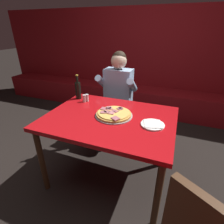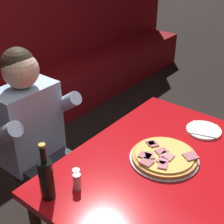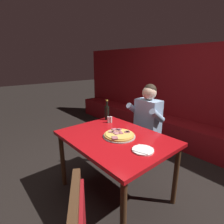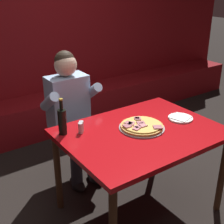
{
  "view_description": "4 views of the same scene",
  "coord_description": "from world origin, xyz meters",
  "px_view_note": "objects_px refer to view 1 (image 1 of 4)",
  "views": [
    {
      "loc": [
        0.57,
        -1.4,
        1.56
      ],
      "look_at": [
        0.02,
        0.02,
        0.81
      ],
      "focal_mm": 28.0,
      "sensor_mm": 36.0,
      "label": 1
    },
    {
      "loc": [
        -1.17,
        -0.57,
        1.81
      ],
      "look_at": [
        -0.06,
        0.31,
        1.0
      ],
      "focal_mm": 50.0,
      "sensor_mm": 36.0,
      "label": 2
    },
    {
      "loc": [
        1.36,
        -1.22,
        1.59
      ],
      "look_at": [
        -0.16,
        0.09,
        1.0
      ],
      "focal_mm": 28.0,
      "sensor_mm": 36.0,
      "label": 3
    },
    {
      "loc": [
        -1.45,
        -1.67,
        1.9
      ],
      "look_at": [
        -0.05,
        0.33,
        0.82
      ],
      "focal_mm": 50.0,
      "sensor_mm": 36.0,
      "label": 4
    }
  ],
  "objects_px": {
    "diner_seated_blue_shirt": "(116,94)",
    "plate_white_paper": "(153,124)",
    "beer_bottle": "(78,90)",
    "shaker_oregano": "(87,98)",
    "pizza": "(114,114)",
    "shaker_red_pepper_flakes": "(84,99)",
    "main_dining_table": "(110,124)"
  },
  "relations": [
    {
      "from": "main_dining_table",
      "to": "shaker_oregano",
      "type": "xyz_separation_m",
      "value": [
        -0.39,
        0.27,
        0.12
      ]
    },
    {
      "from": "beer_bottle",
      "to": "shaker_oregano",
      "type": "height_order",
      "value": "beer_bottle"
    },
    {
      "from": "plate_white_paper",
      "to": "shaker_oregano",
      "type": "relative_size",
      "value": 2.44
    },
    {
      "from": "diner_seated_blue_shirt",
      "to": "plate_white_paper",
      "type": "bearing_deg",
      "value": -51.52
    },
    {
      "from": "pizza",
      "to": "beer_bottle",
      "type": "bearing_deg",
      "value": 153.66
    },
    {
      "from": "plate_white_paper",
      "to": "shaker_red_pepper_flakes",
      "type": "distance_m",
      "value": 0.87
    },
    {
      "from": "main_dining_table",
      "to": "beer_bottle",
      "type": "xyz_separation_m",
      "value": [
        -0.53,
        0.31,
        0.19
      ]
    },
    {
      "from": "beer_bottle",
      "to": "shaker_oregano",
      "type": "relative_size",
      "value": 3.4
    },
    {
      "from": "pizza",
      "to": "diner_seated_blue_shirt",
      "type": "distance_m",
      "value": 0.78
    },
    {
      "from": "pizza",
      "to": "shaker_oregano",
      "type": "height_order",
      "value": "shaker_oregano"
    },
    {
      "from": "beer_bottle",
      "to": "diner_seated_blue_shirt",
      "type": "distance_m",
      "value": 0.59
    },
    {
      "from": "pizza",
      "to": "main_dining_table",
      "type": "bearing_deg",
      "value": -131.4
    },
    {
      "from": "main_dining_table",
      "to": "shaker_oregano",
      "type": "relative_size",
      "value": 14.45
    },
    {
      "from": "plate_white_paper",
      "to": "shaker_oregano",
      "type": "bearing_deg",
      "value": 160.62
    },
    {
      "from": "plate_white_paper",
      "to": "shaker_red_pepper_flakes",
      "type": "relative_size",
      "value": 2.44
    },
    {
      "from": "pizza",
      "to": "shaker_oregano",
      "type": "relative_size",
      "value": 4.28
    },
    {
      "from": "main_dining_table",
      "to": "plate_white_paper",
      "type": "xyz_separation_m",
      "value": [
        0.42,
        -0.02,
        0.09
      ]
    },
    {
      "from": "main_dining_table",
      "to": "plate_white_paper",
      "type": "height_order",
      "value": "plate_white_paper"
    },
    {
      "from": "plate_white_paper",
      "to": "diner_seated_blue_shirt",
      "type": "xyz_separation_m",
      "value": [
        -0.63,
        0.79,
        -0.07
      ]
    },
    {
      "from": "main_dining_table",
      "to": "diner_seated_blue_shirt",
      "type": "relative_size",
      "value": 0.97
    },
    {
      "from": "shaker_red_pepper_flakes",
      "to": "shaker_oregano",
      "type": "bearing_deg",
      "value": 49.02
    },
    {
      "from": "main_dining_table",
      "to": "pizza",
      "type": "xyz_separation_m",
      "value": [
        0.03,
        0.03,
        0.1
      ]
    },
    {
      "from": "main_dining_table",
      "to": "plate_white_paper",
      "type": "bearing_deg",
      "value": -2.49
    },
    {
      "from": "diner_seated_blue_shirt",
      "to": "shaker_oregano",
      "type": "bearing_deg",
      "value": -110.12
    },
    {
      "from": "main_dining_table",
      "to": "plate_white_paper",
      "type": "relative_size",
      "value": 5.92
    },
    {
      "from": "pizza",
      "to": "plate_white_paper",
      "type": "distance_m",
      "value": 0.39
    },
    {
      "from": "plate_white_paper",
      "to": "diner_seated_blue_shirt",
      "type": "height_order",
      "value": "diner_seated_blue_shirt"
    },
    {
      "from": "plate_white_paper",
      "to": "shaker_red_pepper_flakes",
      "type": "bearing_deg",
      "value": 162.67
    },
    {
      "from": "beer_bottle",
      "to": "shaker_oregano",
      "type": "bearing_deg",
      "value": -17.45
    },
    {
      "from": "main_dining_table",
      "to": "pizza",
      "type": "bearing_deg",
      "value": 48.6
    },
    {
      "from": "pizza",
      "to": "shaker_red_pepper_flakes",
      "type": "height_order",
      "value": "shaker_red_pepper_flakes"
    },
    {
      "from": "pizza",
      "to": "shaker_oregano",
      "type": "xyz_separation_m",
      "value": [
        -0.42,
        0.23,
        0.02
      ]
    }
  ]
}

